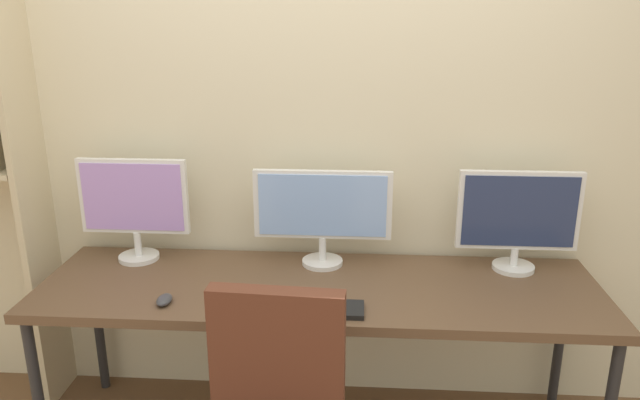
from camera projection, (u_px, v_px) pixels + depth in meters
The scene contains 7 objects.
wall_back at pixel (325, 131), 2.73m from camera, with size 4.71×0.10×2.60m.
desk at pixel (319, 295), 2.52m from camera, with size 2.31×0.68×0.74m.
monitor_left at pixel (134, 203), 2.68m from camera, with size 0.48×0.18×0.47m.
monitor_center at pixel (323, 211), 2.63m from camera, with size 0.60×0.18×0.43m.
monitor_right at pixel (518, 217), 2.58m from camera, with size 0.51×0.18×0.44m.
keyboard_main at pixel (315, 309), 2.28m from camera, with size 0.37×0.13×0.02m, color black.
computer_mouse at pixel (164, 300), 2.34m from camera, with size 0.06×0.10×0.03m, color #38383D.
Camera 1 is at (0.16, -1.68, 1.83)m, focal length 34.09 mm.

